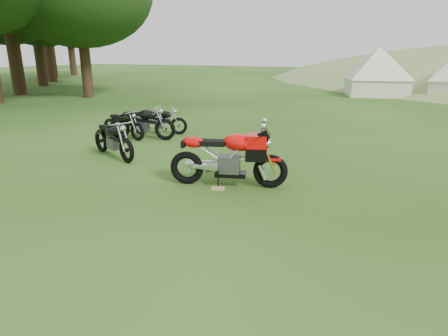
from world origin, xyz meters
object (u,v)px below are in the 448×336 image
at_px(plywood_board, 218,188).
at_px(vintage_moto_b, 113,138).
at_px(vintage_moto_d, 159,121).
at_px(vintage_moto_a, 123,124).
at_px(sport_motorcycle, 228,153).
at_px(vintage_moto_c, 142,122).
at_px(tent_left, 377,72).

bearing_deg(plywood_board, vintage_moto_b, 165.27).
bearing_deg(vintage_moto_d, vintage_moto_a, -151.05).
relative_size(plywood_board, vintage_moto_a, 0.14).
relative_size(sport_motorcycle, vintage_moto_c, 1.10).
bearing_deg(vintage_moto_b, vintage_moto_d, 123.03).
relative_size(vintage_moto_d, tent_left, 0.52).
xyz_separation_m(sport_motorcycle, plywood_board, (-0.09, -0.25, -0.62)).
xyz_separation_m(sport_motorcycle, vintage_moto_b, (-3.32, 0.60, -0.16)).
relative_size(sport_motorcycle, tent_left, 0.68).
bearing_deg(tent_left, vintage_moto_b, -120.60).
xyz_separation_m(sport_motorcycle, vintage_moto_d, (-3.86, 3.25, -0.20)).
height_order(plywood_board, vintage_moto_d, vintage_moto_d).
bearing_deg(vintage_moto_c, vintage_moto_d, 69.15).
height_order(plywood_board, tent_left, tent_left).
relative_size(plywood_board, vintage_moto_d, 0.14).
relative_size(plywood_board, vintage_moto_c, 0.12).
distance_m(sport_motorcycle, vintage_moto_d, 5.05).
relative_size(sport_motorcycle, vintage_moto_b, 1.17).
xyz_separation_m(plywood_board, vintage_moto_a, (-4.43, 2.60, 0.42)).
bearing_deg(vintage_moto_b, vintage_moto_c, 129.24).
relative_size(sport_motorcycle, vintage_moto_d, 1.29).
xyz_separation_m(sport_motorcycle, tent_left, (1.04, 17.79, 0.72)).
distance_m(vintage_moto_d, tent_left, 15.37).
xyz_separation_m(vintage_moto_a, vintage_moto_c, (0.60, 0.11, 0.08)).
bearing_deg(plywood_board, vintage_moto_a, 149.57).
relative_size(plywood_board, tent_left, 0.08).
distance_m(vintage_moto_c, vintage_moto_d, 0.79).
bearing_deg(vintage_moto_d, plywood_board, -67.36).
relative_size(sport_motorcycle, plywood_board, 8.93).
xyz_separation_m(vintage_moto_a, vintage_moto_d, (0.66, 0.89, 0.00)).
relative_size(vintage_moto_a, vintage_moto_d, 1.00).
bearing_deg(vintage_moto_d, vintage_moto_c, -118.66).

